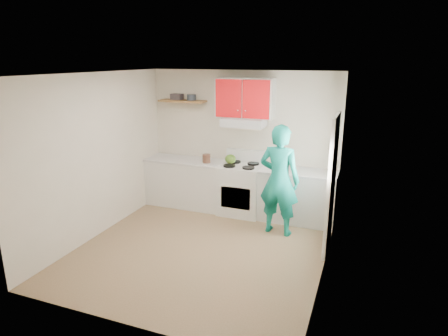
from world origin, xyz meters
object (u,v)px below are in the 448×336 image
at_px(kettle, 230,159).
at_px(crock, 206,159).
at_px(person, 279,180).
at_px(stove, 241,189).
at_px(tin, 191,97).

distance_m(kettle, crock, 0.45).
bearing_deg(crock, person, -20.03).
xyz_separation_m(kettle, crock, (-0.44, -0.10, -0.02)).
xyz_separation_m(stove, crock, (-0.67, -0.05, 0.53)).
bearing_deg(kettle, stove, -12.97).
xyz_separation_m(crock, person, (1.51, -0.55, -0.08)).
bearing_deg(person, tin, -16.64).
distance_m(stove, person, 1.12).
bearing_deg(crock, stove, 3.88).
distance_m(kettle, person, 1.26).
height_order(tin, crock, tin).
relative_size(kettle, person, 0.11).
height_order(tin, kettle, tin).
relative_size(tin, person, 0.10).
relative_size(kettle, crock, 1.12).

